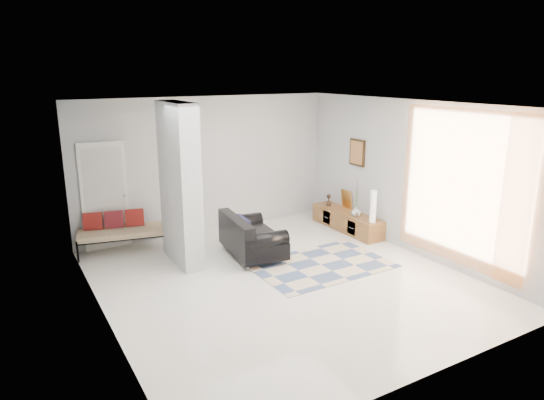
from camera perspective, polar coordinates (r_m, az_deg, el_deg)
floor at (r=7.98m, az=1.25°, el=-9.37°), size 6.00×6.00×0.00m
ceiling at (r=7.29m, az=1.38°, el=11.12°), size 6.00×6.00×0.00m
wall_back at (r=10.13m, az=-7.62°, el=4.09°), size 6.00×0.00×6.00m
wall_front at (r=5.32m, az=18.58°, el=-6.66°), size 6.00×0.00×6.00m
wall_left at (r=6.56m, az=-19.66°, el=-2.66°), size 0.00×6.00×6.00m
wall_right at (r=9.21m, az=16.07°, el=2.55°), size 0.00×6.00×6.00m
partition_column at (r=8.46m, az=-10.79°, el=1.81°), size 0.35×1.20×2.80m
hallway_door at (r=9.58m, az=-19.08°, el=0.44°), size 0.85×0.06×2.04m
curtain at (r=8.41m, az=21.32°, el=1.31°), size 0.00×2.55×2.55m
wall_art at (r=10.22m, az=10.00°, el=5.52°), size 0.04×0.45×0.55m
media_console at (r=10.43m, az=8.79°, el=-2.41°), size 0.45×1.89×0.80m
loveseat at (r=8.84m, az=-2.64°, el=-4.39°), size 0.98×1.52×0.76m
daybed at (r=9.47m, az=-17.32°, el=-3.35°), size 1.72×1.00×0.77m
area_rug at (r=8.58m, az=5.77°, el=-7.60°), size 2.37×1.60×0.01m
cylinder_lamp at (r=9.68m, az=11.82°, el=-0.75°), size 0.12×0.12×0.64m
bronze_figurine at (r=10.76m, az=6.69°, el=-0.01°), size 0.14×0.14×0.25m
vase at (r=10.06m, az=9.86°, el=-1.36°), size 0.19×0.19×0.20m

